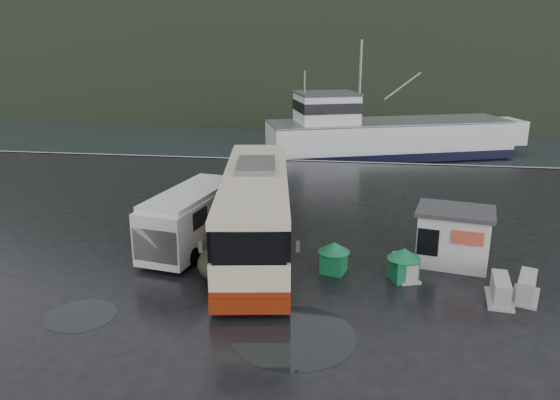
# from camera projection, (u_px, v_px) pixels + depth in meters

# --- Properties ---
(ground) EXTENTS (160.00, 160.00, 0.00)m
(ground) POSITION_uv_depth(u_px,v_px,m) (255.00, 264.00, 22.87)
(ground) COLOR black
(ground) RESTS_ON ground
(harbor_water) EXTENTS (300.00, 180.00, 0.02)m
(harbor_water) POSITION_uv_depth(u_px,v_px,m) (341.00, 77.00, 127.15)
(harbor_water) COLOR black
(harbor_water) RESTS_ON ground
(quay_edge) EXTENTS (160.00, 0.60, 1.50)m
(quay_edge) POSITION_uv_depth(u_px,v_px,m) (302.00, 161.00, 41.83)
(quay_edge) COLOR #999993
(quay_edge) RESTS_ON ground
(headland) EXTENTS (780.00, 540.00, 570.00)m
(headland) POSITION_uv_depth(u_px,v_px,m) (372.00, 56.00, 258.54)
(headland) COLOR black
(headland) RESTS_ON ground
(coach_bus) EXTENTS (5.16, 13.49, 3.73)m
(coach_bus) POSITION_uv_depth(u_px,v_px,m) (256.00, 247.00, 24.70)
(coach_bus) COLOR beige
(coach_bus) RESTS_ON ground
(white_van) EXTENTS (3.39, 6.76, 2.70)m
(white_van) POSITION_uv_depth(u_px,v_px,m) (193.00, 247.00, 24.75)
(white_van) COLOR silver
(white_van) RESTS_ON ground
(waste_bin_left) EXTENTS (1.16, 1.16, 1.30)m
(waste_bin_left) POSITION_uv_depth(u_px,v_px,m) (333.00, 272.00, 22.13)
(waste_bin_left) COLOR #126739
(waste_bin_left) RESTS_ON ground
(waste_bin_right) EXTENTS (1.23, 1.23, 1.33)m
(waste_bin_right) POSITION_uv_depth(u_px,v_px,m) (403.00, 280.00, 21.42)
(waste_bin_right) COLOR #126739
(waste_bin_right) RESTS_ON ground
(dome_tent) EXTENTS (2.64, 3.33, 1.17)m
(dome_tent) POSITION_uv_depth(u_px,v_px,m) (225.00, 275.00, 21.81)
(dome_tent) COLOR #272B1A
(dome_tent) RESTS_ON ground
(ticket_kiosk) EXTENTS (3.50, 2.93, 2.41)m
(ticket_kiosk) POSITION_uv_depth(u_px,v_px,m) (451.00, 263.00, 22.96)
(ticket_kiosk) COLOR silver
(ticket_kiosk) RESTS_ON ground
(jersey_barrier_a) EXTENTS (1.25, 1.77, 0.80)m
(jersey_barrier_a) POSITION_uv_depth(u_px,v_px,m) (404.00, 277.00, 21.70)
(jersey_barrier_a) COLOR #999993
(jersey_barrier_a) RESTS_ON ground
(jersey_barrier_b) EXTENTS (1.13, 1.88, 0.89)m
(jersey_barrier_b) POSITION_uv_depth(u_px,v_px,m) (499.00, 301.00, 19.73)
(jersey_barrier_b) COLOR #999993
(jersey_barrier_b) RESTS_ON ground
(jersey_barrier_c) EXTENTS (1.45, 1.98, 0.89)m
(jersey_barrier_c) POSITION_uv_depth(u_px,v_px,m) (525.00, 298.00, 19.94)
(jersey_barrier_c) COLOR #999993
(jersey_barrier_c) RESTS_ON ground
(fishing_trawler) EXTENTS (26.09, 13.72, 10.27)m
(fishing_trawler) POSITION_uv_depth(u_px,v_px,m) (389.00, 142.00, 49.31)
(fishing_trawler) COLOR silver
(fishing_trawler) RESTS_ON ground
(puddles) EXTENTS (16.14, 14.35, 0.01)m
(puddles) POSITION_uv_depth(u_px,v_px,m) (296.00, 301.00, 19.70)
(puddles) COLOR black
(puddles) RESTS_ON ground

